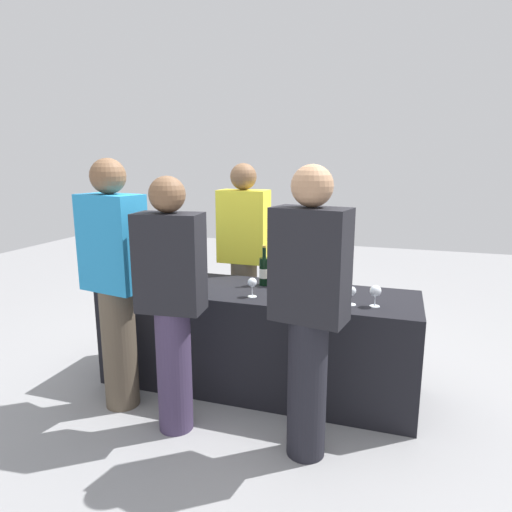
# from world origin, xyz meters

# --- Properties ---
(ground_plane) EXTENTS (12.00, 12.00, 0.00)m
(ground_plane) POSITION_xyz_m (0.00, 0.00, 0.00)
(ground_plane) COLOR gray
(tasting_table) EXTENTS (2.30, 0.68, 0.76)m
(tasting_table) POSITION_xyz_m (0.00, 0.00, 0.38)
(tasting_table) COLOR black
(tasting_table) RESTS_ON ground_plane
(wine_bottle_0) EXTENTS (0.08, 0.08, 0.31)m
(wine_bottle_0) POSITION_xyz_m (-0.90, 0.09, 0.88)
(wine_bottle_0) COLOR black
(wine_bottle_0) RESTS_ON tasting_table
(wine_bottle_1) EXTENTS (0.07, 0.07, 0.33)m
(wine_bottle_1) POSITION_xyz_m (-0.80, 0.12, 0.88)
(wine_bottle_1) COLOR black
(wine_bottle_1) RESTS_ON tasting_table
(wine_bottle_2) EXTENTS (0.08, 0.08, 0.31)m
(wine_bottle_2) POSITION_xyz_m (-0.59, 0.17, 0.87)
(wine_bottle_2) COLOR black
(wine_bottle_2) RESTS_ON tasting_table
(wine_bottle_3) EXTENTS (0.07, 0.07, 0.31)m
(wine_bottle_3) POSITION_xyz_m (0.02, 0.13, 0.87)
(wine_bottle_3) COLOR black
(wine_bottle_3) RESTS_ON tasting_table
(wine_bottle_4) EXTENTS (0.07, 0.07, 0.29)m
(wine_bottle_4) POSITION_xyz_m (0.17, 0.17, 0.87)
(wine_bottle_4) COLOR black
(wine_bottle_4) RESTS_ON tasting_table
(wine_bottle_5) EXTENTS (0.07, 0.07, 0.31)m
(wine_bottle_5) POSITION_xyz_m (0.31, 0.09, 0.87)
(wine_bottle_5) COLOR black
(wine_bottle_5) RESTS_ON tasting_table
(wine_bottle_6) EXTENTS (0.08, 0.08, 0.29)m
(wine_bottle_6) POSITION_xyz_m (0.60, 0.12, 0.86)
(wine_bottle_6) COLOR black
(wine_bottle_6) RESTS_ON tasting_table
(wine_glass_0) EXTENTS (0.07, 0.07, 0.15)m
(wine_glass_0) POSITION_xyz_m (-0.59, -0.17, 0.87)
(wine_glass_0) COLOR silver
(wine_glass_0) RESTS_ON tasting_table
(wine_glass_1) EXTENTS (0.06, 0.06, 0.14)m
(wine_glass_1) POSITION_xyz_m (0.03, -0.18, 0.86)
(wine_glass_1) COLOR silver
(wine_glass_1) RESTS_ON tasting_table
(wine_glass_2) EXTENTS (0.07, 0.07, 0.12)m
(wine_glass_2) POSITION_xyz_m (0.23, -0.08, 0.84)
(wine_glass_2) COLOR silver
(wine_glass_2) RESTS_ON tasting_table
(wine_glass_3) EXTENTS (0.07, 0.07, 0.12)m
(wine_glass_3) POSITION_xyz_m (0.70, -0.15, 0.85)
(wine_glass_3) COLOR silver
(wine_glass_3) RESTS_ON tasting_table
(wine_glass_4) EXTENTS (0.07, 0.07, 0.14)m
(wine_glass_4) POSITION_xyz_m (0.85, -0.14, 0.86)
(wine_glass_4) COLOR silver
(wine_glass_4) RESTS_ON tasting_table
(ice_bucket) EXTENTS (0.21, 0.21, 0.21)m
(ice_bucket) POSITION_xyz_m (-0.68, 0.01, 0.86)
(ice_bucket) COLOR silver
(ice_bucket) RESTS_ON tasting_table
(server_pouring) EXTENTS (0.42, 0.23, 1.66)m
(server_pouring) POSITION_xyz_m (-0.30, 0.58, 0.90)
(server_pouring) COLOR brown
(server_pouring) RESTS_ON ground_plane
(guest_0) EXTENTS (0.46, 0.31, 1.70)m
(guest_0) POSITION_xyz_m (-0.81, -0.54, 0.92)
(guest_0) COLOR brown
(guest_0) RESTS_ON ground_plane
(guest_1) EXTENTS (0.41, 0.26, 1.60)m
(guest_1) POSITION_xyz_m (-0.32, -0.68, 0.86)
(guest_1) COLOR #3F3351
(guest_1) RESTS_ON ground_plane
(guest_2) EXTENTS (0.44, 0.29, 1.66)m
(guest_2) POSITION_xyz_m (0.52, -0.68, 0.90)
(guest_2) COLOR black
(guest_2) RESTS_ON ground_plane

